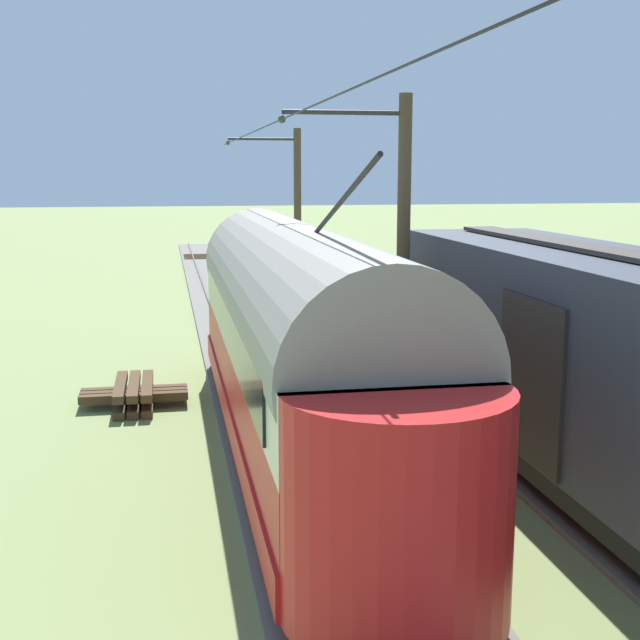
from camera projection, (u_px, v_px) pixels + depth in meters
name	position (u px, v px, depth m)	size (l,w,h in m)	color
ground_plane	(433.00, 370.00, 22.44)	(220.00, 220.00, 0.00)	olive
track_streetcar_siding	(586.00, 359.00, 23.56)	(2.80, 80.00, 0.18)	#666059
track_adjacent_siding	(429.00, 365.00, 22.73)	(2.80, 80.00, 0.18)	#666059
track_third_siding	(261.00, 373.00, 21.91)	(2.80, 80.00, 0.18)	#666059
vintage_streetcar	(297.00, 334.00, 15.60)	(2.65, 16.25, 5.29)	red
boxcar_adjacent	(618.00, 370.00, 13.18)	(2.96, 13.75, 3.85)	#2D333D
catenary_pole_foreground	(296.00, 217.00, 31.27)	(2.77, 0.28, 6.82)	#4C3D28
catenary_pole_mid_near	(400.00, 253.00, 17.54)	(2.77, 0.28, 6.82)	#4C3D28
overhead_wire_run	(356.00, 88.00, 10.46)	(2.56, 46.55, 0.18)	black
spare_tie_stack	(134.00, 394.00, 18.99)	(2.40, 2.40, 0.54)	#47331E
track_end_bumper	(426.00, 280.00, 37.84)	(1.80, 0.60, 0.80)	#B2A519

